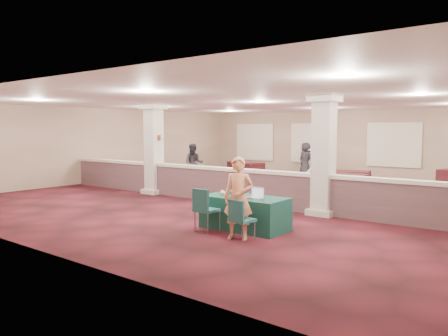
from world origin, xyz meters
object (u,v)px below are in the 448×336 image
Objects in this scene: conf_chair_main at (240,216)px; far_table_front_center at (337,185)px; woman at (238,198)px; attendee_b at (318,168)px; far_table_front_left at (208,182)px; attendee_d at (306,160)px; far_table_front_right at (337,191)px; near_table at (245,213)px; attendee_a at (194,163)px; far_table_back_left at (246,170)px; conf_chair_side at (205,206)px; far_table_back_center at (343,181)px.

conf_chair_main is 0.43× the size of far_table_front_center.
woman is 7.38m from attendee_b.
attendee_d reaches higher than far_table_front_left.
far_table_front_center reaches higher than far_table_front_left.
far_table_front_left is 4.08m from attendee_b.
attendee_b is (-1.43, 1.63, 0.52)m from far_table_front_right.
attendee_b reaches higher than near_table.
near_table is 6.55m from far_table_front_left.
far_table_front_right is 7.02m from attendee_a.
far_table_front_center is 6.63m from far_table_back_left.
far_table_front_right is at bearing 100.21° from conf_chair_main.
conf_chair_main is 0.39m from woman.
conf_chair_side reaches higher than conf_chair_main.
attendee_b is at bearing -27.63° from far_table_back_left.
conf_chair_main is at bearing -5.70° from conf_chair_side.
far_table_front_center is 1.10× the size of attendee_b.
near_table is 11.92m from attendee_d.
far_table_back_center is 1.14× the size of attendee_d.
far_table_back_center is at bearing 95.01° from near_table.
attendee_d is at bearing 118.00° from conf_chair_main.
far_table_front_center is at bearing 3.30° from attendee_b.
near_table reaches higher than far_table_front_right.
far_table_front_center reaches higher than far_table_back_left.
far_table_back_left is (-6.76, 9.90, -0.14)m from conf_chair_main.
far_table_front_left is at bearing 132.84° from conf_chair_side.
far_table_front_left is at bearing 100.20° from attendee_d.
far_table_front_left is at bearing 141.45° from conf_chair_main.
woman reaches higher than near_table.
conf_chair_main is 7.60m from far_table_front_left.
near_table is at bearing -75.26° from attendee_a.
far_table_back_left is at bearing 153.08° from far_table_front_center.
conf_chair_side is at bearing -59.77° from far_table_back_left.
conf_chair_side is at bearing 122.46° from attendee_d.
attendee_a reaches higher than far_table_front_left.
near_table is 0.97m from conf_chair_side.
near_table is 1.09× the size of attendee_b.
attendee_a is 5.92m from attendee_d.
conf_chair_side is at bearing -81.26° from attendee_a.
woman is at bearing -77.35° from attendee_a.
conf_chair_side is at bearing 177.33° from conf_chair_main.
conf_chair_side is 6.72m from far_table_front_center.
attendee_b is at bearing -28.78° from attendee_a.
far_table_front_center is at bearing -33.13° from attendee_a.
far_table_front_right is at bearing 73.72° from woman.
conf_chair_side is 5.54m from far_table_front_right.
conf_chair_side is 0.57× the size of woman.
far_table_front_center is (-0.85, 6.89, -0.11)m from conf_chair_main.
far_table_back_left is (-6.65, 9.79, -0.49)m from woman.
attendee_b reaches higher than far_table_back_left.
conf_chair_side is 0.58× the size of attendee_a.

